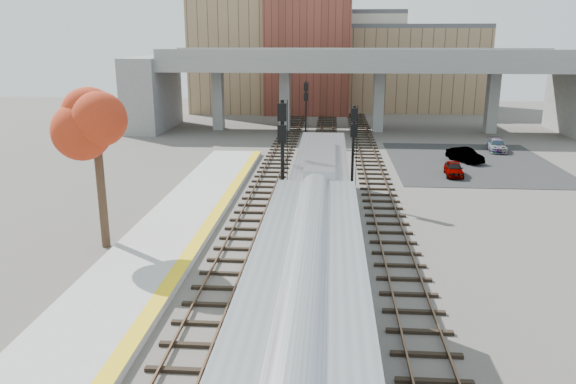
% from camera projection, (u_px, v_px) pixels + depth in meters
% --- Properties ---
extents(ground, '(160.00, 160.00, 0.00)m').
position_uv_depth(ground, '(291.00, 298.00, 23.77)').
color(ground, '#47423D').
rests_on(ground, ground).
extents(platform, '(4.50, 60.00, 0.35)m').
position_uv_depth(platform, '(124.00, 289.00, 24.27)').
color(platform, '#9E9E99').
rests_on(platform, ground).
extents(yellow_strip, '(0.70, 60.00, 0.01)m').
position_uv_depth(yellow_strip, '(167.00, 287.00, 24.08)').
color(yellow_strip, yellow).
rests_on(yellow_strip, platform).
extents(tracks, '(10.70, 95.00, 0.25)m').
position_uv_depth(tracks, '(320.00, 210.00, 35.70)').
color(tracks, black).
rests_on(tracks, ground).
extents(overpass, '(54.00, 12.00, 9.50)m').
position_uv_depth(overpass, '(361.00, 81.00, 65.13)').
color(overpass, slate).
rests_on(overpass, ground).
extents(buildings_far, '(43.00, 21.00, 20.60)m').
position_uv_depth(buildings_far, '(331.00, 57.00, 85.59)').
color(buildings_far, '#8F7453').
rests_on(buildings_far, ground).
extents(parking_lot, '(14.00, 18.00, 0.04)m').
position_uv_depth(parking_lot, '(471.00, 162.00, 49.64)').
color(parking_lot, black).
rests_on(parking_lot, ground).
extents(locomotive, '(3.02, 19.05, 4.10)m').
position_uv_depth(locomotive, '(321.00, 188.00, 32.54)').
color(locomotive, '#A8AAB2').
rests_on(locomotive, ground).
extents(signal_mast_near, '(0.60, 0.64, 7.47)m').
position_uv_depth(signal_mast_near, '(282.00, 167.00, 30.95)').
color(signal_mast_near, '#9E9E99').
rests_on(signal_mast_near, ground).
extents(signal_mast_mid, '(0.60, 0.64, 6.47)m').
position_uv_depth(signal_mast_mid, '(353.00, 157.00, 36.83)').
color(signal_mast_mid, '#9E9E99').
rests_on(signal_mast_mid, ground).
extents(signal_mast_far, '(0.60, 0.64, 6.42)m').
position_uv_depth(signal_mast_far, '(306.00, 114.00, 57.88)').
color(signal_mast_far, '#9E9E99').
rests_on(signal_mast_far, ground).
extents(tree, '(3.60, 3.60, 9.17)m').
position_uv_depth(tree, '(95.00, 118.00, 27.90)').
color(tree, '#382619').
rests_on(tree, ground).
extents(car_a, '(1.63, 3.45, 1.14)m').
position_uv_depth(car_a, '(454.00, 169.00, 44.63)').
color(car_a, '#99999E').
rests_on(car_a, parking_lot).
extents(car_b, '(2.93, 3.93, 1.24)m').
position_uv_depth(car_b, '(465.00, 155.00, 49.62)').
color(car_b, '#99999E').
rests_on(car_b, parking_lot).
extents(car_c, '(2.09, 4.06, 1.13)m').
position_uv_depth(car_c, '(497.00, 145.00, 54.36)').
color(car_c, '#99999E').
rests_on(car_c, parking_lot).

